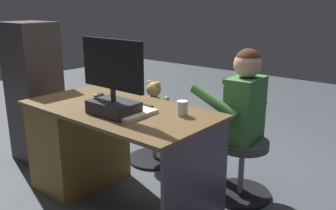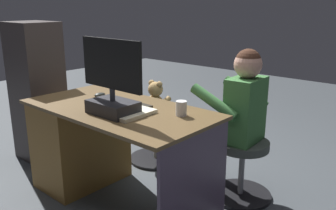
{
  "view_description": "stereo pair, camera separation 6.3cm",
  "coord_description": "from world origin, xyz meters",
  "views": [
    {
      "loc": [
        -1.84,
        1.95,
        1.45
      ],
      "look_at": [
        -0.2,
        -0.0,
        0.73
      ],
      "focal_mm": 38.48,
      "sensor_mm": 36.0,
      "label": 1
    },
    {
      "loc": [
        -1.88,
        1.91,
        1.45
      ],
      "look_at": [
        -0.2,
        -0.0,
        0.73
      ],
      "focal_mm": 38.48,
      "sensor_mm": 36.0,
      "label": 2
    }
  ],
  "objects": [
    {
      "name": "teddy_bear",
      "position": [
        0.3,
        -0.42,
        0.6
      ],
      "size": [
        0.22,
        0.22,
        0.32
      ],
      "color": "tan",
      "rests_on": "office_chair_teddy"
    },
    {
      "name": "ground_plane",
      "position": [
        0.0,
        0.0,
        0.0
      ],
      "size": [
        10.0,
        10.0,
        0.0
      ],
      "primitive_type": "plane",
      "color": "#444A4F"
    },
    {
      "name": "visitor_chair",
      "position": [
        -0.65,
        -0.35,
        0.27
      ],
      "size": [
        0.47,
        0.47,
        0.46
      ],
      "color": "black",
      "rests_on": "ground_plane"
    },
    {
      "name": "keyboard",
      "position": [
        0.01,
        0.23,
        0.75
      ],
      "size": [
        0.42,
        0.14,
        0.02
      ],
      "primitive_type": "cube",
      "color": "black",
      "rests_on": "desk"
    },
    {
      "name": "equipment_rack",
      "position": [
        1.18,
        0.27,
        0.65
      ],
      "size": [
        0.44,
        0.36,
        1.29
      ],
      "primitive_type": "cube",
      "color": "#332C2B",
      "rests_on": "ground_plane"
    },
    {
      "name": "computer_mouse",
      "position": [
        0.32,
        0.21,
        0.75
      ],
      "size": [
        0.06,
        0.1,
        0.04
      ],
      "primitive_type": "ellipsoid",
      "color": "#282A26",
      "rests_on": "desk"
    },
    {
      "name": "office_chair_teddy",
      "position": [
        0.3,
        -0.41,
        0.26
      ],
      "size": [
        0.51,
        0.51,
        0.46
      ],
      "color": "black",
      "rests_on": "ground_plane"
    },
    {
      "name": "monitor",
      "position": [
        -0.09,
        0.43,
        0.91
      ],
      "size": [
        0.54,
        0.22,
        0.5
      ],
      "color": "#232327",
      "rests_on": "desk"
    },
    {
      "name": "notebook_binder",
      "position": [
        -0.2,
        0.37,
        0.75
      ],
      "size": [
        0.23,
        0.31,
        0.02
      ],
      "primitive_type": "cube",
      "rotation": [
        0.0,
        0.0,
        0.03
      ],
      "color": "beige",
      "rests_on": "desk"
    },
    {
      "name": "person",
      "position": [
        -0.57,
        -0.35,
        0.68
      ],
      "size": [
        0.51,
        0.5,
        1.14
      ],
      "color": "#3E783D",
      "rests_on": "ground_plane"
    },
    {
      "name": "tv_remote",
      "position": [
        0.13,
        0.39,
        0.75
      ],
      "size": [
        0.07,
        0.16,
        0.02
      ],
      "primitive_type": "cube",
      "rotation": [
        0.0,
        0.0,
        -0.21
      ],
      "color": "black",
      "rests_on": "desk"
    },
    {
      "name": "cup",
      "position": [
        -0.46,
        0.16,
        0.79
      ],
      "size": [
        0.07,
        0.07,
        0.1
      ],
      "primitive_type": "cylinder",
      "color": "white",
      "rests_on": "desk"
    },
    {
      "name": "desk",
      "position": [
        0.38,
        0.3,
        0.39
      ],
      "size": [
        1.43,
        0.74,
        0.74
      ],
      "color": "brown",
      "rests_on": "ground_plane"
    }
  ]
}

